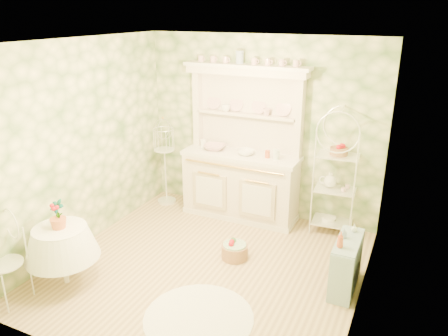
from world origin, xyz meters
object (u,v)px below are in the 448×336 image
at_px(kitchen_dresser, 241,145).
at_px(side_shelf, 346,265).
at_px(floor_basket, 235,251).
at_px(round_table, 63,255).
at_px(birdcage_stand, 165,159).
at_px(bakers_rack, 337,173).
at_px(cafe_chair, 4,265).

xyz_separation_m(kitchen_dresser, side_shelf, (1.82, -1.22, -0.85)).
bearing_deg(floor_basket, kitchen_dresser, 109.76).
bearing_deg(round_table, birdcage_stand, 93.45).
bearing_deg(floor_basket, side_shelf, -2.10).
xyz_separation_m(round_table, birdcage_stand, (-0.15, 2.43, 0.39)).
bearing_deg(side_shelf, bakers_rack, 104.87).
distance_m(round_table, cafe_chair, 0.61).
bearing_deg(bakers_rack, floor_basket, -131.92).
relative_size(cafe_chair, floor_basket, 2.85).
relative_size(bakers_rack, cafe_chair, 2.05).
distance_m(side_shelf, round_table, 3.23).
bearing_deg(side_shelf, birdcage_stand, 156.71).
relative_size(side_shelf, round_table, 0.95).
height_order(bakers_rack, birdcage_stand, bakers_rack).
xyz_separation_m(bakers_rack, cafe_chair, (-2.88, -3.09, -0.46)).
relative_size(side_shelf, birdcage_stand, 0.45).
bearing_deg(birdcage_stand, round_table, -86.55).
bearing_deg(cafe_chair, kitchen_dresser, 80.54).
distance_m(round_table, birdcage_stand, 2.47).
xyz_separation_m(round_table, floor_basket, (1.57, 1.32, -0.27)).
relative_size(kitchen_dresser, round_table, 3.13).
bearing_deg(birdcage_stand, bakers_rack, 3.22).
height_order(kitchen_dresser, cafe_chair, kitchen_dresser).
bearing_deg(side_shelf, cafe_chair, -154.48).
relative_size(kitchen_dresser, floor_basket, 7.44).
xyz_separation_m(side_shelf, floor_basket, (-1.40, 0.05, -0.20)).
height_order(kitchen_dresser, birdcage_stand, kitchen_dresser).
bearing_deg(bakers_rack, birdcage_stand, 179.11).
relative_size(round_table, birdcage_stand, 0.48).
xyz_separation_m(cafe_chair, floor_basket, (1.90, 1.83, -0.34)).
bearing_deg(cafe_chair, bakers_rack, 63.86).
relative_size(cafe_chair, birdcage_stand, 0.58).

